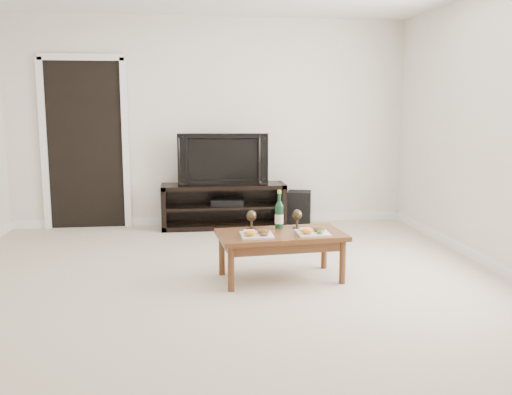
% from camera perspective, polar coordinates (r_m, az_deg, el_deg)
% --- Properties ---
extents(floor, '(5.50, 5.50, 0.00)m').
position_cam_1_polar(floor, '(4.78, -2.64, -9.38)').
color(floor, '#BCAC97').
rests_on(floor, ground).
extents(back_wall, '(5.00, 0.04, 2.60)m').
position_cam_1_polar(back_wall, '(7.30, -4.55, 7.48)').
color(back_wall, silver).
rests_on(back_wall, ground).
extents(doorway, '(0.90, 0.02, 2.05)m').
position_cam_1_polar(doorway, '(7.36, -16.70, 4.99)').
color(doorway, black).
rests_on(doorway, ground).
extents(media_console, '(1.53, 0.45, 0.55)m').
position_cam_1_polar(media_console, '(7.14, -3.26, -0.83)').
color(media_console, black).
rests_on(media_console, ground).
extents(television, '(1.11, 0.25, 0.63)m').
position_cam_1_polar(television, '(7.06, -3.30, 3.90)').
color(television, black).
rests_on(television, media_console).
extents(av_receiver, '(0.44, 0.35, 0.08)m').
position_cam_1_polar(av_receiver, '(7.12, -2.83, -0.44)').
color(av_receiver, black).
rests_on(av_receiver, media_console).
extents(subwoofer, '(0.35, 0.35, 0.43)m').
position_cam_1_polar(subwoofer, '(7.33, 4.34, -1.04)').
color(subwoofer, black).
rests_on(subwoofer, ground).
extents(coffee_table, '(1.14, 0.69, 0.42)m').
position_cam_1_polar(coffee_table, '(5.05, 2.48, -5.86)').
color(coffee_table, brown).
rests_on(coffee_table, ground).
extents(plate_left, '(0.27, 0.27, 0.07)m').
position_cam_1_polar(plate_left, '(4.86, 0.07, -3.50)').
color(plate_left, white).
rests_on(plate_left, coffee_table).
extents(plate_right, '(0.27, 0.27, 0.07)m').
position_cam_1_polar(plate_right, '(4.96, 5.70, -3.28)').
color(plate_right, white).
rests_on(plate_right, coffee_table).
extents(wine_bottle, '(0.07, 0.07, 0.35)m').
position_cam_1_polar(wine_bottle, '(5.15, 2.33, -1.18)').
color(wine_bottle, '#0F371F').
rests_on(wine_bottle, coffee_table).
extents(goblet_left, '(0.09, 0.09, 0.17)m').
position_cam_1_polar(goblet_left, '(5.14, -0.46, -2.21)').
color(goblet_left, '#3B3020').
rests_on(goblet_left, coffee_table).
extents(goblet_right, '(0.09, 0.09, 0.17)m').
position_cam_1_polar(goblet_right, '(5.19, 4.12, -2.11)').
color(goblet_right, '#3B3020').
rests_on(goblet_right, coffee_table).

